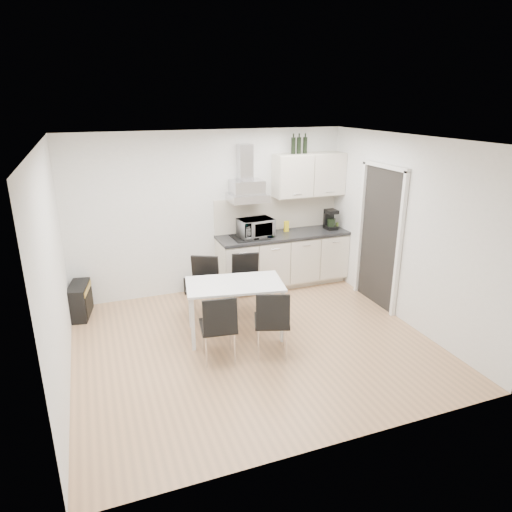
{
  "coord_description": "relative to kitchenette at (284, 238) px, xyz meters",
  "views": [
    {
      "loc": [
        -1.82,
        -4.96,
        3.04
      ],
      "look_at": [
        0.14,
        0.3,
        1.1
      ],
      "focal_mm": 32.0,
      "sensor_mm": 36.0,
      "label": 1
    }
  ],
  "objects": [
    {
      "name": "chair_near_right",
      "position": [
        -1.07,
        -2.04,
        -0.39
      ],
      "size": [
        0.58,
        0.62,
        0.88
      ],
      "primitive_type": null,
      "rotation": [
        0.0,
        0.0,
        -0.34
      ],
      "color": "black",
      "rests_on": "ground"
    },
    {
      "name": "dining_table",
      "position": [
        -1.34,
        -1.41,
        -0.17
      ],
      "size": [
        1.36,
        0.92,
        0.75
      ],
      "rotation": [
        0.0,
        0.0,
        -0.17
      ],
      "color": "white",
      "rests_on": "ground"
    },
    {
      "name": "guitar_amp",
      "position": [
        -3.3,
        -0.08,
        -0.58
      ],
      "size": [
        0.36,
        0.63,
        0.49
      ],
      "rotation": [
        0.0,
        0.0,
        -0.18
      ],
      "color": "black",
      "rests_on": "ground"
    },
    {
      "name": "wall_back",
      "position": [
        -1.19,
        0.27,
        0.47
      ],
      "size": [
        4.5,
        0.1,
        2.6
      ],
      "primitive_type": "cube",
      "color": "white",
      "rests_on": "ground"
    },
    {
      "name": "kitchenette",
      "position": [
        0.0,
        0.0,
        0.0
      ],
      "size": [
        2.22,
        0.64,
        2.52
      ],
      "color": "beige",
      "rests_on": "ground"
    },
    {
      "name": "chair_far_left",
      "position": [
        -1.61,
        -0.73,
        -0.39
      ],
      "size": [
        0.62,
        0.65,
        0.88
      ],
      "primitive_type": null,
      "rotation": [
        0.0,
        0.0,
        2.67
      ],
      "color": "black",
      "rests_on": "ground"
    },
    {
      "name": "wall_front",
      "position": [
        -1.19,
        -3.73,
        0.47
      ],
      "size": [
        4.5,
        0.1,
        2.6
      ],
      "primitive_type": "cube",
      "color": "white",
      "rests_on": "ground"
    },
    {
      "name": "wall_left",
      "position": [
        -3.44,
        -1.73,
        0.47
      ],
      "size": [
        0.1,
        4.0,
        2.6
      ],
      "primitive_type": "cube",
      "color": "white",
      "rests_on": "ground"
    },
    {
      "name": "floor_speaker",
      "position": [
        -1.61,
        0.17,
        -0.7
      ],
      "size": [
        0.18,
        0.16,
        0.26
      ],
      "primitive_type": "cube",
      "rotation": [
        0.0,
        0.0,
        0.17
      ],
      "color": "black",
      "rests_on": "ground"
    },
    {
      "name": "ground",
      "position": [
        -1.19,
        -1.73,
        -0.83
      ],
      "size": [
        4.5,
        4.5,
        0.0
      ],
      "primitive_type": "plane",
      "color": "tan",
      "rests_on": "ground"
    },
    {
      "name": "ceiling",
      "position": [
        -1.19,
        -1.73,
        1.77
      ],
      "size": [
        4.5,
        4.5,
        0.0
      ],
      "primitive_type": "plane",
      "color": "white",
      "rests_on": "wall_back"
    },
    {
      "name": "chair_far_right",
      "position": [
        -0.96,
        -0.84,
        -0.39
      ],
      "size": [
        0.52,
        0.57,
        0.88
      ],
      "primitive_type": null,
      "rotation": [
        0.0,
        0.0,
        2.97
      ],
      "color": "black",
      "rests_on": "ground"
    },
    {
      "name": "doorway",
      "position": [
        1.02,
        -1.18,
        0.22
      ],
      "size": [
        0.08,
        1.04,
        2.1
      ],
      "primitive_type": "cube",
      "color": "white",
      "rests_on": "ground"
    },
    {
      "name": "chair_near_left",
      "position": [
        -1.72,
        -1.94,
        -0.39
      ],
      "size": [
        0.5,
        0.55,
        0.88
      ],
      "primitive_type": null,
      "rotation": [
        0.0,
        0.0,
        -0.14
      ],
      "color": "black",
      "rests_on": "ground"
    },
    {
      "name": "wall_right",
      "position": [
        1.06,
        -1.73,
        0.47
      ],
      "size": [
        0.1,
        4.0,
        2.6
      ],
      "primitive_type": "cube",
      "color": "white",
      "rests_on": "ground"
    }
  ]
}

